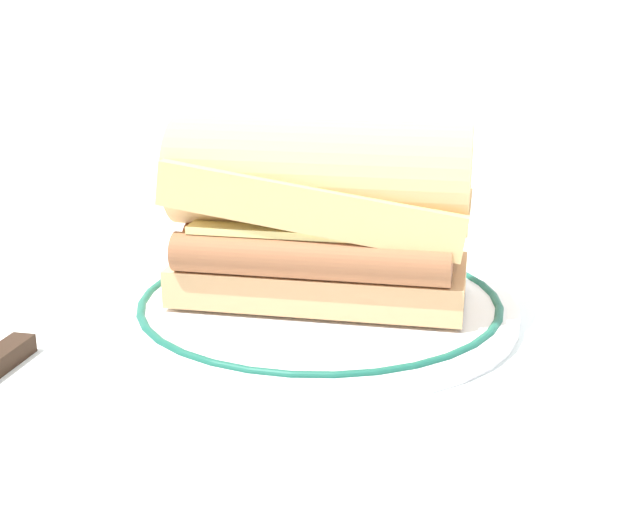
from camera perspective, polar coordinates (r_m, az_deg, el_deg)
ground_plane at (r=0.59m, az=-3.14°, el=-4.42°), size 1.50×1.50×0.00m
plate at (r=0.60m, az=0.00°, el=-3.40°), size 0.28×0.28×0.01m
sausage_sandwich at (r=0.58m, az=0.00°, el=3.06°), size 0.22×0.13×0.13m
drinking_glass at (r=0.82m, az=2.62°, el=4.88°), size 0.06×0.06×0.10m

